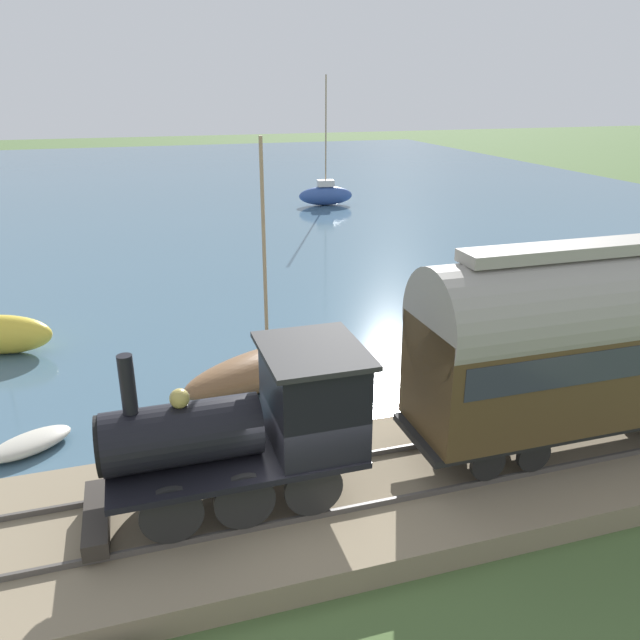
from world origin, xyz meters
The scene contains 10 objects.
ground_plane centered at (0.00, 0.00, 0.00)m, with size 200.00×200.00×0.00m, color #476033.
harbor_water centered at (42.97, 0.00, 0.00)m, with size 80.00×80.00×0.01m.
rail_embankment centered at (0.36, 0.00, 0.26)m, with size 4.62×56.00×0.64m.
steam_locomotive centered at (0.36, 0.95, 2.34)m, with size 2.26×5.26×3.30m.
passenger_coach centered at (0.36, -6.59, 3.16)m, with size 2.34×8.61×4.58m.
sailboat_blue centered at (33.01, -10.74, 0.78)m, with size 1.60×3.96×8.75m.
sailboat_yellow centered at (11.04, 7.20, 0.73)m, with size 1.95×3.48×9.02m.
sailboat_brown centered at (6.26, -0.53, 0.58)m, with size 3.53×5.57×6.97m.
rowboat_off_pier centered at (5.70, -8.52, 0.28)m, with size 1.82×2.50×0.54m.
rowboat_near_shore centered at (4.55, 5.65, 0.19)m, with size 1.84×2.19×0.37m.
Camera 1 is at (-9.72, 2.81, 8.21)m, focal length 35.00 mm.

